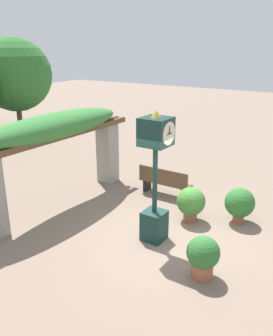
% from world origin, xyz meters
% --- Properties ---
extents(ground_plane, '(60.00, 60.00, 0.00)m').
position_xyz_m(ground_plane, '(0.00, 0.00, 0.00)').
color(ground_plane, '#7F6B5B').
extents(pedestal_clock, '(0.62, 0.66, 3.09)m').
position_xyz_m(pedestal_clock, '(-0.23, 0.25, 1.67)').
color(pedestal_clock, '#14332D').
rests_on(pedestal_clock, ground).
extents(pergola, '(5.62, 1.14, 2.66)m').
position_xyz_m(pergola, '(0.00, 3.55, 2.02)').
color(pergola, gray).
rests_on(pergola, ground).
extents(potted_plant_near_left, '(0.77, 0.77, 0.94)m').
position_xyz_m(potted_plant_near_left, '(1.73, -1.14, 0.53)').
color(potted_plant_near_left, '#9E563D').
rests_on(potted_plant_near_left, ground).
extents(potted_plant_near_right, '(0.75, 0.75, 0.92)m').
position_xyz_m(potted_plant_near_right, '(1.12, -0.05, 0.52)').
color(potted_plant_near_right, '#9E563D').
rests_on(potted_plant_near_right, ground).
extents(potted_plant_far_left, '(0.66, 0.66, 0.89)m').
position_xyz_m(potted_plant_far_left, '(-0.96, -1.30, 0.49)').
color(potted_plant_far_left, '#9E563D').
rests_on(potted_plant_far_left, ground).
extents(park_bench, '(0.42, 1.65, 0.89)m').
position_xyz_m(park_bench, '(2.18, 1.32, 0.44)').
color(park_bench, brown).
rests_on(park_bench, ground).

